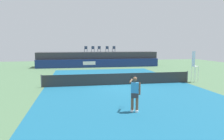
{
  "coord_description": "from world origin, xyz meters",
  "views": [
    {
      "loc": [
        -3.69,
        -16.96,
        3.35
      ],
      "look_at": [
        -0.22,
        2.0,
        1.0
      ],
      "focal_mm": 33.79,
      "sensor_mm": 36.0,
      "label": 1
    }
  ],
  "objects_px": {
    "net_post_far": "(187,77)",
    "tennis_ball": "(168,80)",
    "spectator_chair_far_left": "(86,49)",
    "net_post_near": "(41,81)",
    "spectator_chair_center": "(99,49)",
    "umpire_chair": "(194,64)",
    "tennis_player": "(135,93)",
    "spectator_chair_left": "(93,49)",
    "spectator_chair_far_right": "(114,49)",
    "spectator_chair_right": "(107,49)"
  },
  "relations": [
    {
      "from": "net_post_far",
      "to": "spectator_chair_center",
      "type": "bearing_deg",
      "value": 111.09
    },
    {
      "from": "spectator_chair_left",
      "to": "spectator_chair_far_right",
      "type": "distance_m",
      "value": 3.28
    },
    {
      "from": "spectator_chair_far_left",
      "to": "spectator_chair_right",
      "type": "relative_size",
      "value": 1.0
    },
    {
      "from": "spectator_chair_far_left",
      "to": "tennis_player",
      "type": "bearing_deg",
      "value": -87.11
    },
    {
      "from": "spectator_chair_center",
      "to": "net_post_near",
      "type": "relative_size",
      "value": 0.89
    },
    {
      "from": "umpire_chair",
      "to": "tennis_player",
      "type": "xyz_separation_m",
      "value": [
        -7.56,
        -7.07,
        -0.63
      ]
    },
    {
      "from": "net_post_far",
      "to": "spectator_chair_far_left",
      "type": "bearing_deg",
      "value": 118.15
    },
    {
      "from": "spectator_chair_far_right",
      "to": "spectator_chair_right",
      "type": "bearing_deg",
      "value": -170.25
    },
    {
      "from": "spectator_chair_right",
      "to": "tennis_player",
      "type": "xyz_separation_m",
      "value": [
        -2.14,
        -22.17,
        -1.73
      ]
    },
    {
      "from": "spectator_chair_left",
      "to": "spectator_chair_far_right",
      "type": "height_order",
      "value": "same"
    },
    {
      "from": "umpire_chair",
      "to": "net_post_far",
      "type": "relative_size",
      "value": 2.76
    },
    {
      "from": "spectator_chair_center",
      "to": "tennis_ball",
      "type": "bearing_deg",
      "value": -71.31
    },
    {
      "from": "net_post_far",
      "to": "spectator_chair_right",
      "type": "bearing_deg",
      "value": 107.62
    },
    {
      "from": "spectator_chair_center",
      "to": "net_post_far",
      "type": "relative_size",
      "value": 0.89
    },
    {
      "from": "spectator_chair_center",
      "to": "net_post_near",
      "type": "distance_m",
      "value": 16.92
    },
    {
      "from": "net_post_near",
      "to": "tennis_player",
      "type": "height_order",
      "value": "tennis_player"
    },
    {
      "from": "umpire_chair",
      "to": "tennis_player",
      "type": "bearing_deg",
      "value": -136.88
    },
    {
      "from": "net_post_far",
      "to": "net_post_near",
      "type": "bearing_deg",
      "value": 180.0
    },
    {
      "from": "net_post_far",
      "to": "spectator_chair_far_right",
      "type": "bearing_deg",
      "value": 103.64
    },
    {
      "from": "spectator_chair_right",
      "to": "net_post_near",
      "type": "height_order",
      "value": "spectator_chair_right"
    },
    {
      "from": "spectator_chair_left",
      "to": "net_post_far",
      "type": "distance_m",
      "value": 16.68
    },
    {
      "from": "net_post_near",
      "to": "net_post_far",
      "type": "height_order",
      "value": "same"
    },
    {
      "from": "spectator_chair_right",
      "to": "umpire_chair",
      "type": "relative_size",
      "value": 0.32
    },
    {
      "from": "spectator_chair_left",
      "to": "spectator_chair_center",
      "type": "relative_size",
      "value": 1.0
    },
    {
      "from": "umpire_chair",
      "to": "net_post_near",
      "type": "height_order",
      "value": "umpire_chair"
    },
    {
      "from": "net_post_far",
      "to": "tennis_player",
      "type": "relative_size",
      "value": 0.56
    },
    {
      "from": "spectator_chair_center",
      "to": "tennis_ball",
      "type": "xyz_separation_m",
      "value": [
        4.78,
        -14.14,
        -2.66
      ]
    },
    {
      "from": "umpire_chair",
      "to": "spectator_chair_far_left",
      "type": "bearing_deg",
      "value": 119.95
    },
    {
      "from": "umpire_chair",
      "to": "net_post_near",
      "type": "relative_size",
      "value": 2.76
    },
    {
      "from": "spectator_chair_center",
      "to": "spectator_chair_far_left",
      "type": "bearing_deg",
      "value": -167.51
    },
    {
      "from": "net_post_far",
      "to": "tennis_ball",
      "type": "height_order",
      "value": "net_post_far"
    },
    {
      "from": "spectator_chair_far_left",
      "to": "spectator_chair_left",
      "type": "distance_m",
      "value": 1.08
    },
    {
      "from": "umpire_chair",
      "to": "spectator_chair_right",
      "type": "bearing_deg",
      "value": 109.73
    },
    {
      "from": "tennis_player",
      "to": "net_post_far",
      "type": "bearing_deg",
      "value": 45.61
    },
    {
      "from": "spectator_chair_center",
      "to": "umpire_chair",
      "type": "xyz_separation_m",
      "value": [
        6.6,
        -15.51,
        -1.11
      ]
    },
    {
      "from": "spectator_chair_far_left",
      "to": "net_post_near",
      "type": "relative_size",
      "value": 0.89
    },
    {
      "from": "spectator_chair_right",
      "to": "tennis_player",
      "type": "distance_m",
      "value": 22.34
    },
    {
      "from": "tennis_player",
      "to": "tennis_ball",
      "type": "distance_m",
      "value": 10.25
    },
    {
      "from": "spectator_chair_right",
      "to": "umpire_chair",
      "type": "bearing_deg",
      "value": -70.27
    },
    {
      "from": "spectator_chair_far_left",
      "to": "tennis_player",
      "type": "distance_m",
      "value": 22.22
    },
    {
      "from": "spectator_chair_right",
      "to": "tennis_player",
      "type": "height_order",
      "value": "spectator_chair_right"
    },
    {
      "from": "spectator_chair_right",
      "to": "net_post_near",
      "type": "relative_size",
      "value": 0.89
    },
    {
      "from": "umpire_chair",
      "to": "net_post_far",
      "type": "distance_m",
      "value": 1.25
    },
    {
      "from": "tennis_player",
      "to": "spectator_chair_right",
      "type": "bearing_deg",
      "value": 84.49
    },
    {
      "from": "spectator_chair_far_right",
      "to": "net_post_near",
      "type": "xyz_separation_m",
      "value": [
        -8.69,
        -15.28,
        -2.19
      ]
    },
    {
      "from": "spectator_chair_left",
      "to": "spectator_chair_right",
      "type": "distance_m",
      "value": 2.19
    },
    {
      "from": "spectator_chair_right",
      "to": "net_post_far",
      "type": "xyz_separation_m",
      "value": [
        4.79,
        -15.09,
        -2.19
      ]
    },
    {
      "from": "net_post_near",
      "to": "net_post_far",
      "type": "xyz_separation_m",
      "value": [
        12.4,
        0.0,
        0.0
      ]
    },
    {
      "from": "spectator_chair_far_left",
      "to": "umpire_chair",
      "type": "xyz_separation_m",
      "value": [
        8.67,
        -15.05,
        -1.11
      ]
    },
    {
      "from": "spectator_chair_left",
      "to": "net_post_far",
      "type": "bearing_deg",
      "value": -65.04
    }
  ]
}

